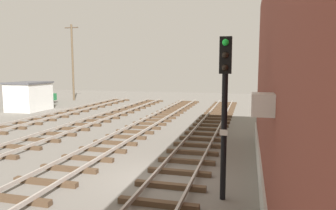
% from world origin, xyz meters
% --- Properties ---
extents(ground_plane, '(80.00, 80.00, 0.00)m').
position_xyz_m(ground_plane, '(0.00, 0.00, 0.00)').
color(ground_plane, slate).
extents(track_near_building, '(2.50, 52.31, 0.32)m').
position_xyz_m(track_near_building, '(0.54, 0.00, 0.13)').
color(track_near_building, '#4C3826').
rests_on(track_near_building, ground).
extents(track_centre, '(2.50, 52.31, 0.32)m').
position_xyz_m(track_centre, '(-3.83, 0.00, 0.13)').
color(track_centre, '#4C3826').
rests_on(track_centre, ground).
extents(signal_mast, '(0.36, 0.40, 5.05)m').
position_xyz_m(signal_mast, '(2.37, -1.16, 3.18)').
color(signal_mast, black).
rests_on(signal_mast, ground).
extents(control_hut, '(3.00, 3.80, 2.76)m').
position_xyz_m(control_hut, '(-17.41, 14.83, 1.39)').
color(control_hut, silver).
rests_on(control_hut, ground).
extents(parked_car_green, '(4.20, 2.04, 1.76)m').
position_xyz_m(parked_car_green, '(-20.93, 20.46, 0.90)').
color(parked_car_green, '#1E6B38').
rests_on(parked_car_green, ground).
extents(utility_pole_far, '(1.80, 0.24, 9.40)m').
position_xyz_m(utility_pole_far, '(-18.30, 24.18, 4.90)').
color(utility_pole_far, brown).
rests_on(utility_pole_far, ground).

